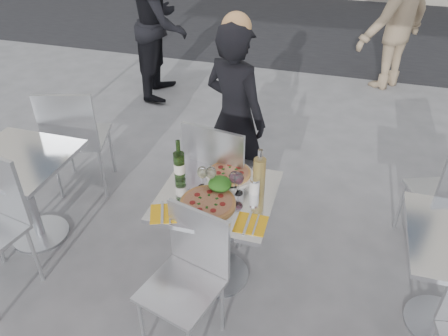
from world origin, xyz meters
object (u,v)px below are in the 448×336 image
(pizza_near, at_px, (208,203))
(salad_plate, at_px, (220,185))
(pedestrian_b, at_px, (396,17))
(wine_bottle, at_px, (179,165))
(side_table_left, at_px, (24,181))
(main_table, at_px, (218,219))
(side_chair_lfar, at_px, (75,134))
(wineglass_red_a, at_px, (239,179))
(napkin_left, at_px, (165,213))
(chair_far, at_px, (221,171))
(woman_diner, at_px, (235,118))
(pedestrian_a, at_px, (161,23))
(wineglass_red_b, at_px, (234,178))
(napkin_right, at_px, (251,224))
(wineglass_white_a, at_px, (202,173))
(pizza_far, at_px, (230,174))
(chair_near, at_px, (189,269))
(sugar_shaker, at_px, (254,186))
(wineglass_white_b, at_px, (211,173))
(carafe, at_px, (259,173))

(pizza_near, distance_m, salad_plate, 0.17)
(pedestrian_b, height_order, wine_bottle, pedestrian_b)
(side_table_left, distance_m, pizza_near, 1.49)
(main_table, xyz_separation_m, side_chair_lfar, (-1.45, 0.63, 0.06))
(pizza_near, relative_size, wineglass_red_a, 2.18)
(napkin_left, bearing_deg, chair_far, 57.27)
(woman_diner, bearing_deg, main_table, 123.15)
(side_table_left, height_order, woman_diner, woman_diner)
(pedestrian_a, xyz_separation_m, wine_bottle, (1.29, -2.75, -0.04))
(pedestrian_a, relative_size, wineglass_red_b, 11.46)
(side_chair_lfar, distance_m, woman_diner, 1.36)
(napkin_right, bearing_deg, chair_far, 119.12)
(wine_bottle, height_order, wineglass_white_a, wine_bottle)
(side_chair_lfar, height_order, napkin_left, side_chair_lfar)
(pizza_far, distance_m, napkin_left, 0.55)
(chair_near, bearing_deg, sugar_shaker, 80.04)
(pizza_near, distance_m, napkin_left, 0.27)
(woman_diner, xyz_separation_m, wineglass_white_b, (0.08, -0.89, 0.07))
(pizza_far, relative_size, salad_plate, 1.47)
(pizza_near, bearing_deg, napkin_left, -143.93)
(pizza_far, distance_m, wineglass_white_a, 0.24)
(side_chair_lfar, bearing_deg, wineglass_white_b, 140.20)
(pedestrian_b, height_order, sugar_shaker, pedestrian_b)
(chair_far, distance_m, salad_plate, 0.45)
(salad_plate, bearing_deg, pedestrian_b, 73.20)
(sugar_shaker, relative_size, wineglass_red_b, 0.68)
(salad_plate, bearing_deg, chair_far, 106.13)
(pedestrian_a, relative_size, pizza_near, 5.25)
(pizza_far, bearing_deg, chair_far, 120.20)
(woman_diner, distance_m, pizza_near, 1.07)
(wineglass_red_b, bearing_deg, chair_far, 118.05)
(salad_plate, xyz_separation_m, wineglass_red_b, (0.09, 0.00, 0.07))
(chair_far, distance_m, napkin_right, 0.78)
(salad_plate, bearing_deg, pizza_near, -100.17)
(chair_near, relative_size, wine_bottle, 3.04)
(pizza_far, bearing_deg, wineglass_red_a, -58.58)
(carafe, bearing_deg, salad_plate, -159.82)
(side_chair_lfar, height_order, wineglass_red_a, side_chair_lfar)
(chair_far, height_order, napkin_left, chair_far)
(sugar_shaker, bearing_deg, main_table, -160.51)
(sugar_shaker, bearing_deg, chair_near, -115.20)
(napkin_left, bearing_deg, main_table, 25.78)
(pedestrian_a, height_order, sugar_shaker, pedestrian_a)
(pizza_far, xyz_separation_m, wineglass_white_b, (-0.08, -0.16, 0.09))
(salad_plate, bearing_deg, pedestrian_a, 119.50)
(woman_diner, bearing_deg, chair_near, 119.14)
(pizza_near, distance_m, wineglass_red_a, 0.24)
(woman_diner, bearing_deg, wineglass_red_a, 131.07)
(pizza_far, bearing_deg, side_table_left, -171.95)
(side_table_left, xyz_separation_m, napkin_right, (1.77, -0.22, 0.21))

